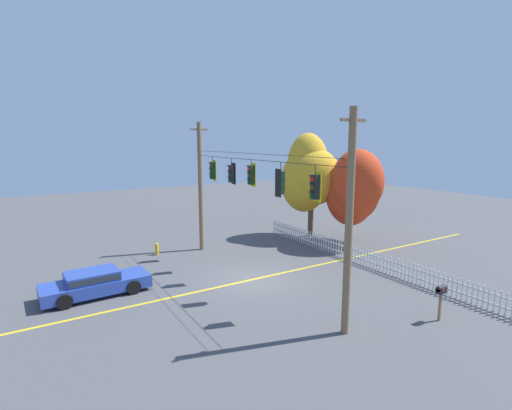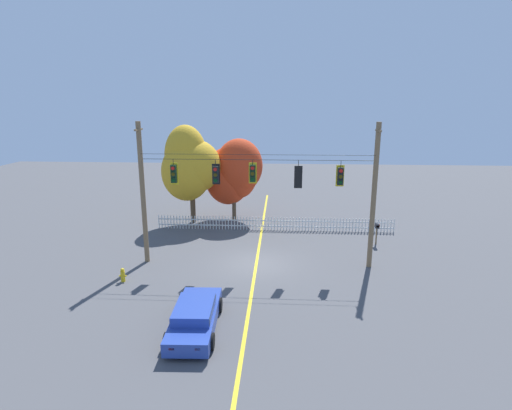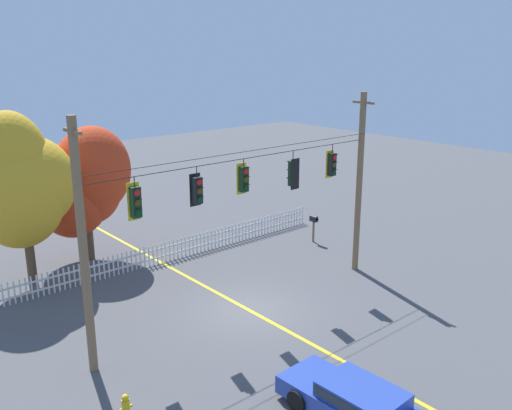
# 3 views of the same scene
# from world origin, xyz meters

# --- Properties ---
(ground) EXTENTS (80.00, 80.00, 0.00)m
(ground) POSITION_xyz_m (0.00, 0.00, 0.00)
(ground) COLOR #4C4C4F
(lane_centerline_stripe) EXTENTS (0.16, 36.00, 0.01)m
(lane_centerline_stripe) POSITION_xyz_m (0.00, 0.00, 0.00)
(lane_centerline_stripe) COLOR gold
(lane_centerline_stripe) RESTS_ON ground
(signal_support_span) EXTENTS (12.99, 1.10, 8.01)m
(signal_support_span) POSITION_xyz_m (0.00, -0.00, 4.09)
(signal_support_span) COLOR brown
(signal_support_span) RESTS_ON ground
(traffic_signal_westbound_side) EXTENTS (0.43, 0.38, 1.42)m
(traffic_signal_westbound_side) POSITION_xyz_m (-4.55, 0.01, 5.18)
(traffic_signal_westbound_side) COLOR black
(traffic_signal_eastbound_side) EXTENTS (0.43, 0.38, 1.40)m
(traffic_signal_eastbound_side) POSITION_xyz_m (-2.23, 0.01, 5.16)
(traffic_signal_eastbound_side) COLOR black
(traffic_signal_northbound_primary) EXTENTS (0.43, 0.38, 1.32)m
(traffic_signal_northbound_primary) POSITION_xyz_m (-0.20, 0.01, 5.25)
(traffic_signal_northbound_primary) COLOR black
(traffic_signal_southbound_primary) EXTENTS (0.43, 0.38, 1.50)m
(traffic_signal_southbound_primary) POSITION_xyz_m (2.26, -0.01, 5.10)
(traffic_signal_southbound_primary) COLOR black
(traffic_signal_northbound_secondary) EXTENTS (0.43, 0.38, 1.43)m
(traffic_signal_northbound_secondary) POSITION_xyz_m (4.52, 0.01, 5.14)
(traffic_signal_northbound_secondary) COLOR black
(white_picket_fence) EXTENTS (17.04, 0.06, 0.98)m
(white_picket_fence) POSITION_xyz_m (0.92, 6.43, 0.49)
(white_picket_fence) COLOR silver
(white_picket_fence) RESTS_ON ground
(autumn_maple_near_fence) EXTENTS (4.38, 3.78, 7.43)m
(autumn_maple_near_fence) POSITION_xyz_m (-5.48, 7.97, 4.44)
(autumn_maple_near_fence) COLOR brown
(autumn_maple_near_fence) RESTS_ON ground
(autumn_maple_mid) EXTENTS (4.55, 3.34, 6.37)m
(autumn_maple_mid) POSITION_xyz_m (-2.24, 9.20, 3.81)
(autumn_maple_mid) COLOR brown
(autumn_maple_mid) RESTS_ON ground
(parked_car) EXTENTS (2.01, 4.65, 1.15)m
(parked_car) POSITION_xyz_m (-2.05, -7.09, 0.60)
(parked_car) COLOR #28429E
(parked_car) RESTS_ON ground
(fire_hydrant) EXTENTS (0.38, 0.22, 0.74)m
(fire_hydrant) POSITION_xyz_m (-6.71, -2.81, 0.36)
(fire_hydrant) COLOR gold
(fire_hydrant) RESTS_ON ground
(roadside_mailbox) EXTENTS (0.25, 0.44, 1.43)m
(roadside_mailbox) POSITION_xyz_m (7.58, 3.81, 1.16)
(roadside_mailbox) COLOR brown
(roadside_mailbox) RESTS_ON ground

